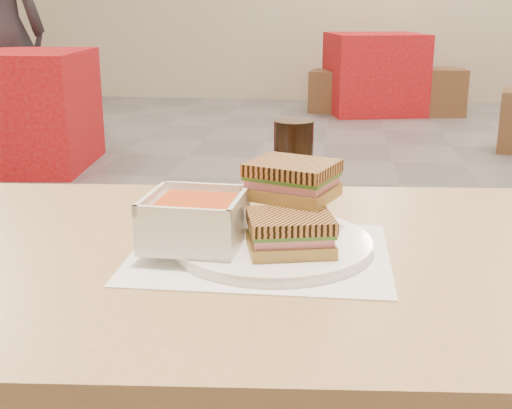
# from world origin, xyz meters

# --- Properties ---
(main_table) EXTENTS (1.26, 0.80, 0.75)m
(main_table) POSITION_xyz_m (0.02, -1.99, 0.64)
(main_table) COLOR tan
(main_table) RESTS_ON ground
(tray_liner) EXTENTS (0.36, 0.28, 0.00)m
(tray_liner) POSITION_xyz_m (0.02, -2.01, 0.75)
(tray_liner) COLOR white
(tray_liner) RESTS_ON main_table
(plate) EXTENTS (0.28, 0.28, 0.02)m
(plate) POSITION_xyz_m (0.03, -1.99, 0.76)
(plate) COLOR white
(plate) RESTS_ON tray_liner
(soup_bowl) EXTENTS (0.14, 0.14, 0.07)m
(soup_bowl) POSITION_xyz_m (-0.07, -2.02, 0.80)
(soup_bowl) COLOR white
(soup_bowl) RESTS_ON plate
(panini_lower) EXTENTS (0.13, 0.12, 0.05)m
(panini_lower) POSITION_xyz_m (0.06, -2.03, 0.79)
(panini_lower) COLOR #A98442
(panini_lower) RESTS_ON plate
(panini_upper) EXTENTS (0.14, 0.13, 0.05)m
(panini_upper) POSITION_xyz_m (0.06, -1.95, 0.84)
(panini_upper) COLOR #A98442
(panini_upper) RESTS_ON panini_lower
(cola_glass) EXTENTS (0.07, 0.07, 0.14)m
(cola_glass) POSITION_xyz_m (0.04, -1.75, 0.82)
(cola_glass) COLOR black
(cola_glass) RESTS_ON main_table
(bg_table_0) EXTENTS (0.97, 0.97, 0.78)m
(bg_table_0) POSITION_xyz_m (-2.04, 1.43, 0.39)
(bg_table_0) COLOR maroon
(bg_table_0) RESTS_ON ground
(bg_table_2) EXTENTS (1.09, 1.09, 0.80)m
(bg_table_2) POSITION_xyz_m (0.44, 4.17, 0.40)
(bg_table_2) COLOR maroon
(bg_table_2) RESTS_ON ground
(bg_chair_0r) EXTENTS (0.44, 0.44, 0.47)m
(bg_chair_0r) POSITION_xyz_m (-1.87, 1.49, 0.24)
(bg_chair_0r) COLOR brown
(bg_chair_0r) RESTS_ON ground
(bg_chair_2l) EXTENTS (0.43, 0.43, 0.42)m
(bg_chair_2l) POSITION_xyz_m (-0.01, 4.17, 0.21)
(bg_chair_2l) COLOR brown
(bg_chair_2l) RESTS_ON ground
(bg_chair_2r) EXTENTS (0.47, 0.47, 0.46)m
(bg_chair_2r) POSITION_xyz_m (1.12, 4.06, 0.23)
(bg_chair_2r) COLOR brown
(bg_chair_2r) RESTS_ON ground
(patron_a) EXTENTS (0.69, 0.49, 1.80)m
(patron_a) POSITION_xyz_m (-2.39, 1.92, 0.90)
(patron_a) COLOR black
(patron_a) RESTS_ON ground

